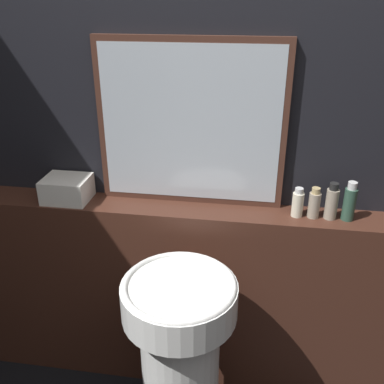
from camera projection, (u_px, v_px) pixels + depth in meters
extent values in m
cube|color=black|center=(214.00, 133.00, 1.79)|extent=(8.00, 0.06, 2.50)
cube|color=#422319|center=(207.00, 299.00, 2.01)|extent=(2.75, 0.18, 0.95)
cylinder|color=white|center=(181.00, 384.00, 1.72)|extent=(0.30, 0.30, 0.72)
cylinder|color=white|center=(179.00, 300.00, 1.54)|extent=(0.42, 0.42, 0.13)
torus|color=white|center=(179.00, 285.00, 1.51)|extent=(0.41, 0.41, 0.02)
cube|color=#47281E|center=(191.00, 125.00, 1.74)|extent=(0.78, 0.03, 0.69)
cube|color=#B2BCC6|center=(190.00, 125.00, 1.73)|extent=(0.73, 0.02, 0.64)
cube|color=silver|center=(67.00, 189.00, 1.87)|extent=(0.20, 0.16, 0.10)
cylinder|color=beige|center=(298.00, 205.00, 1.73)|extent=(0.05, 0.05, 0.10)
cylinder|color=silver|center=(299.00, 191.00, 1.71)|extent=(0.03, 0.03, 0.02)
cylinder|color=gray|center=(314.00, 205.00, 1.72)|extent=(0.05, 0.05, 0.11)
cylinder|color=tan|center=(316.00, 191.00, 1.70)|extent=(0.03, 0.03, 0.02)
cylinder|color=gray|center=(331.00, 204.00, 1.71)|extent=(0.05, 0.05, 0.13)
cylinder|color=black|center=(334.00, 187.00, 1.68)|extent=(0.04, 0.04, 0.03)
cylinder|color=#2D4C3D|center=(349.00, 204.00, 1.70)|extent=(0.05, 0.05, 0.13)
cylinder|color=silver|center=(353.00, 186.00, 1.67)|extent=(0.04, 0.04, 0.03)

